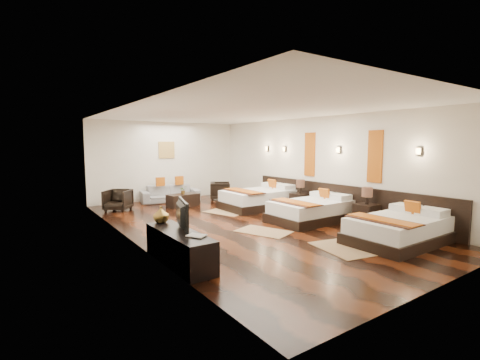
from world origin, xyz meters
TOP-DOWN VIEW (x-y plane):
  - floor at (0.00, 0.00)m, footprint 5.50×9.50m
  - ceiling at (0.00, 0.00)m, footprint 5.50×9.50m
  - back_wall at (0.00, 4.75)m, footprint 5.50×0.01m
  - left_wall at (-2.75, 0.00)m, footprint 0.01×9.50m
  - right_wall at (2.75, 0.00)m, footprint 0.01×9.50m
  - headboard_panel at (2.71, -0.80)m, footprint 0.08×6.60m
  - bed_near at (1.70, -3.21)m, footprint 2.16×1.35m
  - bed_mid at (1.70, -0.80)m, footprint 2.17×1.36m
  - bed_far at (1.70, 1.41)m, footprint 2.32×1.46m
  - nightstand_a at (2.44, -1.92)m, footprint 0.48×0.48m
  - nightstand_b at (2.44, 0.38)m, footprint 0.48×0.48m
  - jute_mat_near at (0.40, -2.83)m, footprint 0.97×1.32m
  - jute_mat_mid at (-0.03, -0.96)m, footprint 1.13×1.39m
  - jute_mat_far at (0.45, 1.44)m, footprint 1.09×1.38m
  - tv_console at (-2.50, -1.79)m, footprint 0.50×1.80m
  - tv at (-2.45, -1.65)m, footprint 0.37×0.88m
  - book at (-2.50, -2.29)m, footprint 0.33×0.36m
  - figurine at (-2.50, -1.00)m, footprint 0.37×0.37m
  - sofa at (-0.15, 4.13)m, footprint 2.09×1.11m
  - armchair_left at (-2.10, 3.49)m, footprint 0.99×0.99m
  - armchair_right at (1.52, 3.51)m, footprint 0.96×0.96m
  - coffee_table at (-0.15, 3.08)m, footprint 1.05×0.62m
  - table_plant at (-0.14, 3.08)m, footprint 0.24×0.22m
  - orange_panel_a at (2.73, -1.90)m, footprint 0.04×0.40m
  - orange_panel_b at (2.73, 0.30)m, footprint 0.04×0.40m
  - sconce_near at (2.70, -3.00)m, footprint 0.07×0.12m
  - sconce_mid at (2.70, -0.80)m, footprint 0.07×0.12m
  - sconce_far at (2.70, 1.40)m, footprint 0.07×0.12m
  - sconce_lounge at (2.70, 2.30)m, footprint 0.07×0.12m
  - gold_artwork at (0.00, 4.73)m, footprint 0.60×0.04m

SIDE VIEW (x-z plane):
  - floor at x=0.00m, z-range -0.01..0.01m
  - jute_mat_near at x=0.40m, z-range 0.00..0.01m
  - jute_mat_mid at x=-0.03m, z-range 0.00..0.01m
  - jute_mat_far at x=0.45m, z-range 0.00..0.01m
  - coffee_table at x=-0.15m, z-range 0.00..0.40m
  - tv_console at x=-2.50m, z-range 0.00..0.55m
  - bed_near at x=1.70m, z-range -0.13..0.69m
  - bed_mid at x=1.70m, z-range -0.13..0.70m
  - sofa at x=-0.15m, z-range 0.00..0.58m
  - bed_far at x=1.70m, z-range -0.14..0.75m
  - armchair_left at x=-2.10m, z-range 0.00..0.65m
  - armchair_right at x=1.52m, z-range 0.00..0.65m
  - nightstand_b at x=2.44m, z-range -0.14..0.80m
  - nightstand_a at x=2.44m, z-range -0.14..0.81m
  - headboard_panel at x=2.71m, z-range 0.00..0.90m
  - table_plant at x=-0.14m, z-range 0.40..0.65m
  - book at x=-2.50m, z-range 0.55..0.58m
  - figurine at x=-2.50m, z-range 0.55..0.86m
  - tv at x=-2.45m, z-range 0.55..1.06m
  - back_wall at x=0.00m, z-range 0.00..2.80m
  - left_wall at x=-2.75m, z-range 0.00..2.80m
  - right_wall at x=2.75m, z-range 0.00..2.80m
  - orange_panel_a at x=2.73m, z-range 1.05..2.35m
  - orange_panel_b at x=2.73m, z-range 1.05..2.35m
  - gold_artwork at x=0.00m, z-range 1.50..2.10m
  - sconce_near at x=2.70m, z-range 1.76..1.94m
  - sconce_mid at x=2.70m, z-range 1.76..1.94m
  - sconce_far at x=2.70m, z-range 1.76..1.94m
  - sconce_lounge at x=2.70m, z-range 1.76..1.94m
  - ceiling at x=0.00m, z-range 2.79..2.80m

